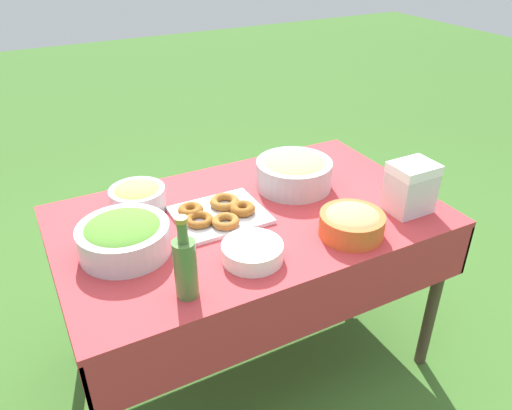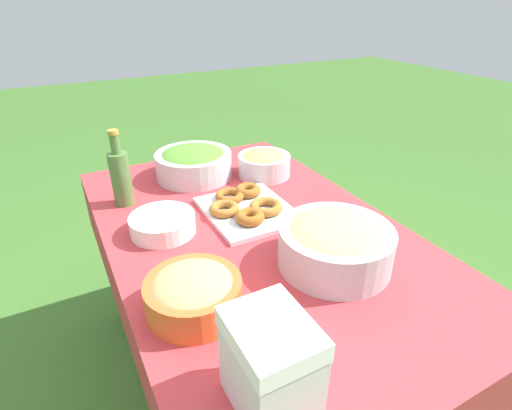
{
  "view_description": "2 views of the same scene",
  "coord_description": "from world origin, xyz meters",
  "px_view_note": "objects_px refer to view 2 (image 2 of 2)",
  "views": [
    {
      "loc": [
        0.75,
        1.47,
        1.78
      ],
      "look_at": [
        -0.04,
        -0.02,
        0.79
      ],
      "focal_mm": 35.0,
      "sensor_mm": 36.0,
      "label": 1
    },
    {
      "loc": [
        -0.98,
        0.51,
        1.46
      ],
      "look_at": [
        0.08,
        -0.05,
        0.81
      ],
      "focal_mm": 28.0,
      "sensor_mm": 36.0,
      "label": 2
    }
  ],
  "objects_px": {
    "olive_oil_bottle": "(121,176)",
    "bread_bowl": "(193,292)",
    "salad_bowl": "(194,162)",
    "pasta_bowl": "(336,243)",
    "plate_stack": "(163,224)",
    "fruit_bowl": "(264,163)",
    "cooler_box": "(270,366)",
    "donut_platter": "(246,207)"
  },
  "relations": [
    {
      "from": "bread_bowl",
      "to": "donut_platter",
      "type": "bearing_deg",
      "value": -41.22
    },
    {
      "from": "pasta_bowl",
      "to": "olive_oil_bottle",
      "type": "relative_size",
      "value": 1.15
    },
    {
      "from": "salad_bowl",
      "to": "plate_stack",
      "type": "relative_size",
      "value": 1.5
    },
    {
      "from": "salad_bowl",
      "to": "bread_bowl",
      "type": "bearing_deg",
      "value": 159.94
    },
    {
      "from": "fruit_bowl",
      "to": "salad_bowl",
      "type": "bearing_deg",
      "value": 64.98
    },
    {
      "from": "fruit_bowl",
      "to": "cooler_box",
      "type": "bearing_deg",
      "value": 151.76
    },
    {
      "from": "salad_bowl",
      "to": "plate_stack",
      "type": "distance_m",
      "value": 0.44
    },
    {
      "from": "plate_stack",
      "to": "fruit_bowl",
      "type": "xyz_separation_m",
      "value": [
        0.24,
        -0.5,
        0.03
      ]
    },
    {
      "from": "pasta_bowl",
      "to": "plate_stack",
      "type": "relative_size",
      "value": 1.53
    },
    {
      "from": "salad_bowl",
      "to": "plate_stack",
      "type": "bearing_deg",
      "value": 146.76
    },
    {
      "from": "plate_stack",
      "to": "bread_bowl",
      "type": "distance_m",
      "value": 0.39
    },
    {
      "from": "salad_bowl",
      "to": "pasta_bowl",
      "type": "bearing_deg",
      "value": -169.57
    },
    {
      "from": "plate_stack",
      "to": "fruit_bowl",
      "type": "distance_m",
      "value": 0.56
    },
    {
      "from": "olive_oil_bottle",
      "to": "pasta_bowl",
      "type": "bearing_deg",
      "value": -145.47
    },
    {
      "from": "donut_platter",
      "to": "bread_bowl",
      "type": "height_order",
      "value": "bread_bowl"
    },
    {
      "from": "pasta_bowl",
      "to": "plate_stack",
      "type": "bearing_deg",
      "value": 44.0
    },
    {
      "from": "pasta_bowl",
      "to": "bread_bowl",
      "type": "xyz_separation_m",
      "value": [
        0.01,
        0.41,
        -0.02
      ]
    },
    {
      "from": "salad_bowl",
      "to": "olive_oil_bottle",
      "type": "xyz_separation_m",
      "value": [
        -0.11,
        0.31,
        0.04
      ]
    },
    {
      "from": "salad_bowl",
      "to": "donut_platter",
      "type": "xyz_separation_m",
      "value": [
        -0.37,
        -0.06,
        -0.04
      ]
    },
    {
      "from": "cooler_box",
      "to": "pasta_bowl",
      "type": "bearing_deg",
      "value": -51.99
    },
    {
      "from": "bread_bowl",
      "to": "cooler_box",
      "type": "bearing_deg",
      "value": -172.76
    },
    {
      "from": "pasta_bowl",
      "to": "salad_bowl",
      "type": "bearing_deg",
      "value": 10.43
    },
    {
      "from": "fruit_bowl",
      "to": "olive_oil_bottle",
      "type": "bearing_deg",
      "value": 88.47
    },
    {
      "from": "cooler_box",
      "to": "donut_platter",
      "type": "bearing_deg",
      "value": -23.2
    },
    {
      "from": "olive_oil_bottle",
      "to": "bread_bowl",
      "type": "height_order",
      "value": "olive_oil_bottle"
    },
    {
      "from": "salad_bowl",
      "to": "pasta_bowl",
      "type": "distance_m",
      "value": 0.77
    },
    {
      "from": "bread_bowl",
      "to": "fruit_bowl",
      "type": "bearing_deg",
      "value": -40.64
    },
    {
      "from": "pasta_bowl",
      "to": "cooler_box",
      "type": "xyz_separation_m",
      "value": [
        -0.29,
        0.38,
        0.03
      ]
    },
    {
      "from": "pasta_bowl",
      "to": "cooler_box",
      "type": "relative_size",
      "value": 1.59
    },
    {
      "from": "plate_stack",
      "to": "fruit_bowl",
      "type": "height_order",
      "value": "fruit_bowl"
    },
    {
      "from": "fruit_bowl",
      "to": "cooler_box",
      "type": "height_order",
      "value": "cooler_box"
    },
    {
      "from": "olive_oil_bottle",
      "to": "donut_platter",
      "type": "bearing_deg",
      "value": -126.11
    },
    {
      "from": "plate_stack",
      "to": "bread_bowl",
      "type": "xyz_separation_m",
      "value": [
        -0.38,
        0.03,
        0.02
      ]
    },
    {
      "from": "fruit_bowl",
      "to": "cooler_box",
      "type": "distance_m",
      "value": 1.06
    },
    {
      "from": "fruit_bowl",
      "to": "plate_stack",
      "type": "bearing_deg",
      "value": 115.74
    },
    {
      "from": "donut_platter",
      "to": "plate_stack",
      "type": "height_order",
      "value": "plate_stack"
    },
    {
      "from": "bread_bowl",
      "to": "fruit_bowl",
      "type": "height_order",
      "value": "fruit_bowl"
    },
    {
      "from": "salad_bowl",
      "to": "olive_oil_bottle",
      "type": "height_order",
      "value": "olive_oil_bottle"
    },
    {
      "from": "bread_bowl",
      "to": "salad_bowl",
      "type": "bearing_deg",
      "value": -20.06
    },
    {
      "from": "olive_oil_bottle",
      "to": "fruit_bowl",
      "type": "relative_size",
      "value": 1.28
    },
    {
      "from": "fruit_bowl",
      "to": "cooler_box",
      "type": "relative_size",
      "value": 1.08
    },
    {
      "from": "donut_platter",
      "to": "pasta_bowl",
      "type": "bearing_deg",
      "value": -167.71
    }
  ]
}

